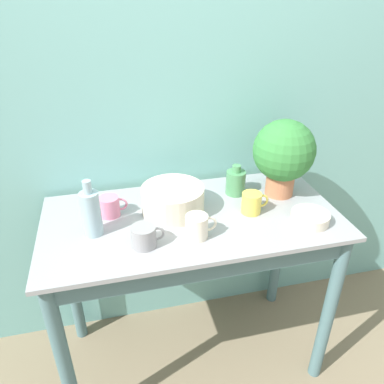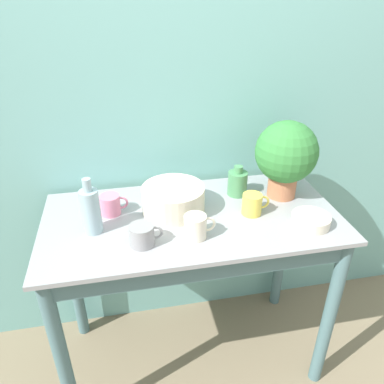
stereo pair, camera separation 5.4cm
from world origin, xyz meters
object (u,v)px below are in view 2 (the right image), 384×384
at_px(potted_plant, 286,154).
at_px(mug_grey, 142,235).
at_px(bowl_wash_large, 173,199).
at_px(mug_pink, 111,205).
at_px(bottle_tall, 91,210).
at_px(bottle_short, 237,183).
at_px(mug_cream, 196,227).
at_px(bowl_small_cream, 311,220).
at_px(mug_yellow, 253,204).

distance_m(potted_plant, mug_grey, 0.74).
relative_size(potted_plant, bowl_wash_large, 1.33).
bearing_deg(mug_pink, bottle_tall, -120.98).
xyz_separation_m(bottle_short, mug_cream, (-0.26, -0.30, -0.01)).
relative_size(mug_cream, mug_pink, 1.04).
xyz_separation_m(bottle_short, mug_grey, (-0.48, -0.31, -0.02)).
relative_size(mug_grey, mug_pink, 1.07).
distance_m(bottle_tall, bottle_short, 0.69).
xyz_separation_m(bottle_short, bowl_small_cream, (0.22, -0.31, -0.04)).
relative_size(bowl_wash_large, mug_grey, 2.11).
bearing_deg(potted_plant, bowl_wash_large, -176.55).
relative_size(mug_yellow, bowl_small_cream, 0.76).
distance_m(bottle_tall, bowl_small_cream, 0.90).
height_order(bottle_tall, mug_cream, bottle_tall).
height_order(bottle_short, bowl_small_cream, bottle_short).
relative_size(bottle_tall, bowl_small_cream, 1.49).
distance_m(mug_pink, bowl_small_cream, 0.86).
xyz_separation_m(mug_grey, mug_pink, (-0.12, 0.25, 0.00)).
bearing_deg(bottle_tall, mug_pink, 59.02).
height_order(mug_grey, bowl_small_cream, mug_grey).
xyz_separation_m(bottle_tall, mug_cream, (0.40, -0.12, -0.05)).
bearing_deg(bottle_short, potted_plant, -14.53).
relative_size(potted_plant, mug_grey, 2.80).
bearing_deg(bowl_small_cream, mug_grey, 179.59).
bearing_deg(mug_grey, bottle_short, 32.80).
height_order(mug_cream, bowl_small_cream, mug_cream).
xyz_separation_m(potted_plant, mug_yellow, (-0.19, -0.13, -0.16)).
xyz_separation_m(potted_plant, bottle_tall, (-0.87, -0.13, -0.11)).
bearing_deg(bowl_wash_large, mug_cream, -75.51).
height_order(potted_plant, mug_yellow, potted_plant).
bearing_deg(mug_grey, mug_yellow, 14.67).
distance_m(bottle_tall, mug_pink, 0.15).
distance_m(mug_yellow, mug_grey, 0.51).
xyz_separation_m(bottle_tall, mug_yellow, (0.68, 0.00, -0.05)).
distance_m(potted_plant, bottle_tall, 0.89).
height_order(bottle_tall, mug_pink, bottle_tall).
distance_m(potted_plant, bowl_small_cream, 0.32).
distance_m(bottle_short, mug_grey, 0.57).
distance_m(bottle_short, mug_yellow, 0.18).
relative_size(bottle_short, mug_pink, 1.21).
distance_m(bottle_short, bowl_small_cream, 0.39).
distance_m(mug_grey, bowl_small_cream, 0.70).
relative_size(bowl_wash_large, mug_pink, 2.26).
height_order(bowl_wash_large, mug_pink, bowl_wash_large).
bearing_deg(bowl_small_cream, mug_cream, 178.72).
xyz_separation_m(potted_plant, mug_pink, (-0.80, -0.00, -0.17)).
distance_m(mug_yellow, bowl_small_cream, 0.25).
bearing_deg(mug_yellow, potted_plant, 33.58).
relative_size(bottle_tall, mug_pink, 1.97).
height_order(mug_yellow, mug_cream, mug_cream).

